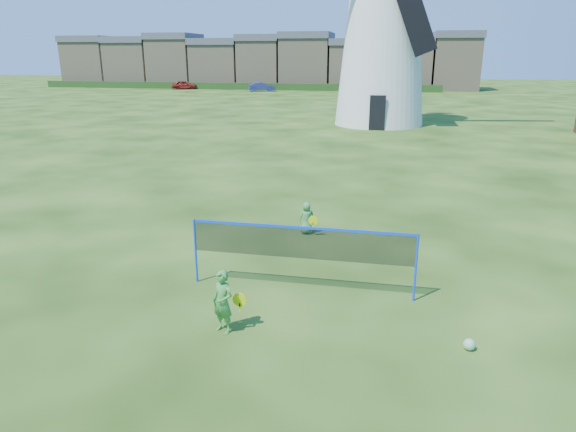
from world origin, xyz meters
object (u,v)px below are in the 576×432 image
(car_left, at_px, (184,85))
(car_right, at_px, (262,87))
(player_girl, at_px, (223,302))
(windmill, at_px, (383,28))
(play_ball, at_px, (469,344))
(player_boy, at_px, (307,218))
(badminton_net, at_px, (301,244))

(car_left, relative_size, car_right, 0.99)
(player_girl, distance_m, car_right, 67.45)
(windmill, height_order, play_ball, windmill)
(car_left, bearing_deg, car_right, -119.51)
(play_ball, xyz_separation_m, car_left, (-33.30, 67.15, 0.53))
(player_girl, relative_size, play_ball, 5.75)
(play_ball, bearing_deg, player_girl, -176.70)
(player_boy, bearing_deg, player_girl, 69.77)
(badminton_net, distance_m, play_ball, 4.02)
(windmill, bearing_deg, badminton_net, -91.33)
(car_left, bearing_deg, player_girl, -178.02)
(car_left, bearing_deg, play_ball, -174.71)
(player_girl, bearing_deg, windmill, 109.75)
(badminton_net, bearing_deg, play_ball, -27.65)
(badminton_net, relative_size, player_girl, 3.99)
(windmill, xyz_separation_m, badminton_net, (-0.69, -29.70, -5.82))
(player_girl, height_order, play_ball, player_girl)
(badminton_net, bearing_deg, player_girl, -119.09)
(badminton_net, bearing_deg, windmill, 88.67)
(player_girl, distance_m, player_boy, 6.00)
(player_boy, xyz_separation_m, play_ball, (3.95, -5.70, -0.38))
(car_left, xyz_separation_m, car_right, (12.74, -1.89, -0.01))
(player_boy, xyz_separation_m, car_right, (-16.61, 59.57, 0.14))
(play_ball, height_order, car_right, car_right)
(play_ball, relative_size, car_left, 0.06)
(player_boy, bearing_deg, play_ball, 110.60)
(play_ball, bearing_deg, car_right, 107.49)
(play_ball, distance_m, car_right, 68.43)
(windmill, xyz_separation_m, play_ball, (2.75, -31.50, -6.85))
(badminton_net, xyz_separation_m, car_left, (-29.86, 65.35, -0.50))
(player_girl, xyz_separation_m, car_right, (-15.98, 65.53, -0.00))
(windmill, height_order, badminton_net, windmill)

